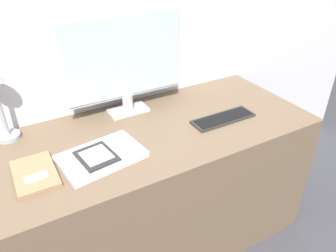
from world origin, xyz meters
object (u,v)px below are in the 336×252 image
at_px(keyboard, 223,118).
at_px(notebook, 35,174).
at_px(ereader, 96,156).
at_px(monitor, 125,62).
at_px(laptop, 101,156).

bearing_deg(keyboard, notebook, 179.01).
xyz_separation_m(keyboard, ereader, (-0.65, -0.02, 0.02)).
bearing_deg(notebook, monitor, 29.89).
relative_size(ereader, notebook, 0.76).
xyz_separation_m(monitor, notebook, (-0.51, -0.29, -0.26)).
bearing_deg(ereader, laptop, 26.39).
xyz_separation_m(monitor, laptop, (-0.26, -0.32, -0.25)).
relative_size(monitor, ereader, 3.44).
distance_m(monitor, ereader, 0.49).
xyz_separation_m(laptop, ereader, (-0.02, -0.01, 0.02)).
relative_size(laptop, ereader, 2.00).
height_order(monitor, keyboard, monitor).
height_order(laptop, ereader, ereader).
height_order(laptop, notebook, laptop).
bearing_deg(notebook, laptop, -5.95).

